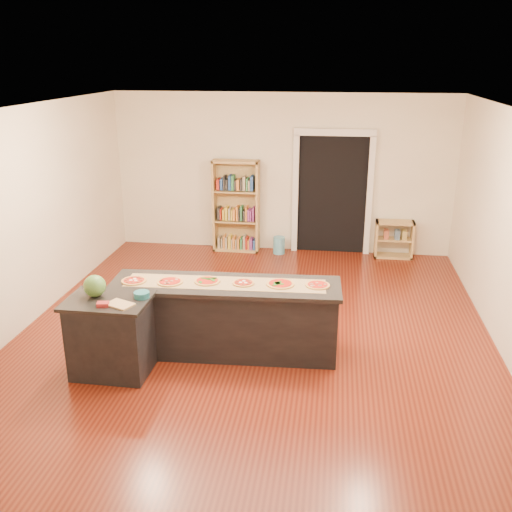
# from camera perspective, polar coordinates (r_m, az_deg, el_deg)

# --- Properties ---
(room) EXTENTS (6.00, 7.00, 2.80)m
(room) POSITION_cam_1_polar(r_m,az_deg,el_deg) (6.85, -0.23, 2.61)
(room) COLOR #F2E7CB
(room) RESTS_ON ground
(doorway) EXTENTS (1.40, 0.09, 2.21)m
(doorway) POSITION_cam_1_polar(r_m,az_deg,el_deg) (10.18, 7.66, 6.88)
(doorway) COLOR black
(doorway) RESTS_ON room
(kitchen_island) EXTENTS (2.68, 0.72, 0.88)m
(kitchen_island) POSITION_cam_1_polar(r_m,az_deg,el_deg) (6.80, -3.05, -6.19)
(kitchen_island) COLOR black
(kitchen_island) RESTS_ON ground
(side_counter) EXTENTS (0.90, 0.66, 0.89)m
(side_counter) POSITION_cam_1_polar(r_m,az_deg,el_deg) (6.56, -14.32, -7.75)
(side_counter) COLOR black
(side_counter) RESTS_ON ground
(bookshelf) EXTENTS (0.83, 0.29, 1.65)m
(bookshelf) POSITION_cam_1_polar(r_m,az_deg,el_deg) (10.26, -2.01, 4.99)
(bookshelf) COLOR tan
(bookshelf) RESTS_ON ground
(low_shelf) EXTENTS (0.66, 0.28, 0.66)m
(low_shelf) POSITION_cam_1_polar(r_m,az_deg,el_deg) (10.31, 13.63, 1.64)
(low_shelf) COLOR tan
(low_shelf) RESTS_ON ground
(waste_bin) EXTENTS (0.21, 0.21, 0.31)m
(waste_bin) POSITION_cam_1_polar(r_m,az_deg,el_deg) (10.27, 2.31, 1.09)
(waste_bin) COLOR #53A0BB
(waste_bin) RESTS_ON ground
(kraft_paper) EXTENTS (2.34, 0.53, 0.00)m
(kraft_paper) POSITION_cam_1_polar(r_m,az_deg,el_deg) (6.63, -3.11, -2.73)
(kraft_paper) COLOR olive
(kraft_paper) RESTS_ON kitchen_island
(watermelon) EXTENTS (0.24, 0.24, 0.24)m
(watermelon) POSITION_cam_1_polar(r_m,az_deg,el_deg) (6.44, -15.83, -2.90)
(watermelon) COLOR #144214
(watermelon) RESTS_ON side_counter
(cutting_board) EXTENTS (0.33, 0.28, 0.02)m
(cutting_board) POSITION_cam_1_polar(r_m,az_deg,el_deg) (6.19, -13.45, -4.73)
(cutting_board) COLOR tan
(cutting_board) RESTS_ON side_counter
(package_red) EXTENTS (0.14, 0.11, 0.04)m
(package_red) POSITION_cam_1_polar(r_m,az_deg,el_deg) (6.20, -15.07, -4.69)
(package_red) COLOR maroon
(package_red) RESTS_ON side_counter
(package_teal) EXTENTS (0.17, 0.17, 0.06)m
(package_teal) POSITION_cam_1_polar(r_m,az_deg,el_deg) (6.32, -11.37, -3.82)
(package_teal) COLOR #195966
(package_teal) RESTS_ON side_counter
(pizza_a) EXTENTS (0.28, 0.28, 0.02)m
(pizza_a) POSITION_cam_1_polar(r_m,az_deg,el_deg) (6.81, -12.11, -2.42)
(pizza_a) COLOR #AF7943
(pizza_a) RESTS_ON kitchen_island
(pizza_b) EXTENTS (0.29, 0.29, 0.02)m
(pizza_b) POSITION_cam_1_polar(r_m,az_deg,el_deg) (6.70, -8.60, -2.56)
(pizza_b) COLOR #AF7943
(pizza_b) RESTS_ON kitchen_island
(pizza_c) EXTENTS (0.29, 0.29, 0.02)m
(pizza_c) POSITION_cam_1_polar(r_m,az_deg,el_deg) (6.67, -4.90, -2.50)
(pizza_c) COLOR #AF7943
(pizza_c) RESTS_ON kitchen_island
(pizza_d) EXTENTS (0.26, 0.26, 0.02)m
(pizza_d) POSITION_cam_1_polar(r_m,az_deg,el_deg) (6.60, -1.27, -2.70)
(pizza_d) COLOR #AF7943
(pizza_d) RESTS_ON kitchen_island
(pizza_e) EXTENTS (0.31, 0.31, 0.02)m
(pizza_e) POSITION_cam_1_polar(r_m,az_deg,el_deg) (6.57, 2.45, -2.80)
(pizza_e) COLOR #AF7943
(pizza_e) RESTS_ON kitchen_island
(pizza_f) EXTENTS (0.26, 0.26, 0.02)m
(pizza_f) POSITION_cam_1_polar(r_m,az_deg,el_deg) (6.57, 6.18, -2.91)
(pizza_f) COLOR #AF7943
(pizza_f) RESTS_ON kitchen_island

